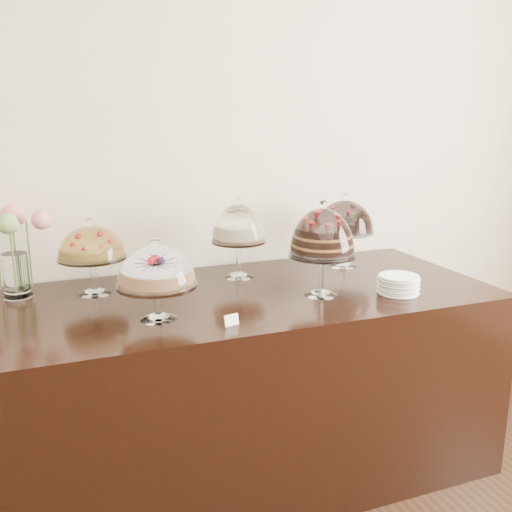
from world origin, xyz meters
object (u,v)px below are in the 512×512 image
object	(u,v)px
cake_stand_sugar_sponge	(156,270)
cake_stand_dark_choco	(345,219)
cake_stand_cheesecake	(238,227)
display_counter	(252,382)
plate_stack	(398,284)
cake_stand_choco_layer	(322,236)
cake_stand_fruit_tart	(91,246)
flower_vase	(11,246)

from	to	relation	value
cake_stand_sugar_sponge	cake_stand_dark_choco	size ratio (longest dim) A/B	0.86
cake_stand_cheesecake	display_counter	bearing A→B (deg)	-95.47
cake_stand_dark_choco	plate_stack	size ratio (longest dim) A/B	2.13
cake_stand_choco_layer	cake_stand_sugar_sponge	bearing A→B (deg)	-176.72
cake_stand_fruit_tart	cake_stand_choco_layer	bearing A→B (deg)	-22.32
cake_stand_choco_layer	cake_stand_fruit_tart	xyz separation A→B (m)	(-0.95, 0.39, -0.05)
cake_stand_sugar_sponge	cake_stand_dark_choco	bearing A→B (deg)	22.25
display_counter	cake_stand_sugar_sponge	bearing A→B (deg)	-157.19
cake_stand_cheesecake	cake_stand_fruit_tart	size ratio (longest dim) A/B	1.16
cake_stand_choco_layer	cake_stand_dark_choco	xyz separation A→B (m)	(0.34, 0.40, -0.02)
cake_stand_sugar_sponge	cake_stand_choco_layer	size ratio (longest dim) A/B	0.78
flower_vase	cake_stand_dark_choco	bearing A→B (deg)	-2.64
display_counter	cake_stand_fruit_tart	size ratio (longest dim) A/B	6.35
cake_stand_cheesecake	plate_stack	xyz separation A→B (m)	(0.58, -0.51, -0.21)
cake_stand_choco_layer	cake_stand_dark_choco	distance (m)	0.53
plate_stack	cake_stand_fruit_tart	bearing A→B (deg)	158.89
cake_stand_sugar_sponge	cake_stand_dark_choco	distance (m)	1.17
cake_stand_sugar_sponge	cake_stand_dark_choco	world-z (taller)	cake_stand_dark_choco
cake_stand_dark_choco	display_counter	bearing A→B (deg)	-158.19
cake_stand_choco_layer	flower_vase	size ratio (longest dim) A/B	1.07
cake_stand_cheesecake	cake_stand_fruit_tart	xyz separation A→B (m)	(-0.70, -0.02, -0.03)
cake_stand_fruit_tart	flower_vase	distance (m)	0.34
cake_stand_fruit_tart	plate_stack	distance (m)	1.39
cake_stand_cheesecake	cake_stand_fruit_tart	distance (m)	0.70
display_counter	cake_stand_sugar_sponge	size ratio (longest dim) A/B	6.60
display_counter	plate_stack	xyz separation A→B (m)	(0.61, -0.26, 0.49)
cake_stand_cheesecake	flower_vase	world-z (taller)	same
cake_stand_sugar_sponge	cake_stand_choco_layer	xyz separation A→B (m)	(0.74, 0.04, 0.07)
cake_stand_sugar_sponge	cake_stand_cheesecake	size ratio (longest dim) A/B	0.83
display_counter	cake_stand_choco_layer	world-z (taller)	cake_stand_choco_layer
cake_stand_fruit_tart	flower_vase	xyz separation A→B (m)	(-0.33, 0.09, 0.01)
cake_stand_dark_choco	cake_stand_sugar_sponge	bearing A→B (deg)	-157.75
plate_stack	display_counter	bearing A→B (deg)	156.60
cake_stand_sugar_sponge	cake_stand_cheesecake	xyz separation A→B (m)	(0.50, 0.45, 0.05)
display_counter	plate_stack	distance (m)	0.83
cake_stand_choco_layer	cake_stand_dark_choco	world-z (taller)	cake_stand_choco_layer
display_counter	cake_stand_dark_choco	size ratio (longest dim) A/B	5.66
cake_stand_choco_layer	cake_stand_cheesecake	distance (m)	0.48
cake_stand_cheesecake	cake_stand_dark_choco	distance (m)	0.59
cake_stand_fruit_tart	cake_stand_dark_choco	bearing A→B (deg)	0.56
display_counter	cake_stand_choco_layer	bearing A→B (deg)	-29.95
cake_stand_sugar_sponge	cake_stand_choco_layer	bearing A→B (deg)	3.28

